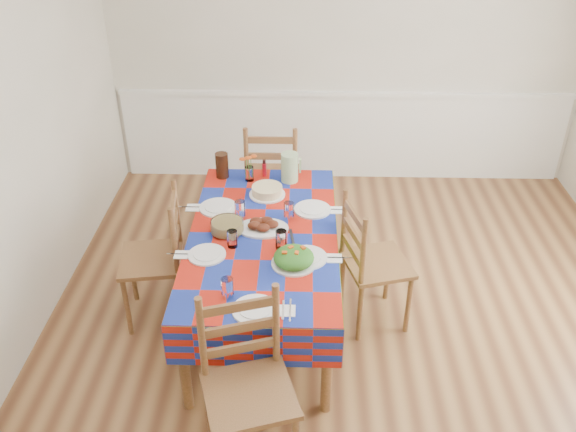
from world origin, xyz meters
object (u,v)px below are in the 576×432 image
Objects in this scene: dining_table at (263,243)px; chair_right at (371,264)px; meat_platter at (263,226)px; green_pitcher at (290,167)px; chair_near at (247,388)px; tea_pitcher at (222,165)px; chair_far at (272,179)px; chair_left at (158,258)px.

chair_right reaches higher than dining_table.
meat_platter is 0.73m from green_pitcher.
chair_near reaches higher than dining_table.
dining_table is 0.90m from tea_pitcher.
chair_near reaches higher than tea_pitcher.
chair_near is (-0.01, -1.18, -0.13)m from dining_table.
chair_right is at bearing -4.60° from meat_platter.
chair_near is at bearing -95.20° from green_pitcher.
chair_left is (-0.74, -1.17, -0.02)m from chair_far.
chair_left is (-0.73, 1.18, -0.02)m from chair_near.
chair_far is at bearing 89.73° from meat_platter.
green_pitcher is 0.53m from tea_pitcher.
chair_near is 1.04× the size of chair_left.
meat_platter is 1.76× the size of tea_pitcher.
chair_left is at bearing 179.50° from dining_table.
chair_far is (-0.00, 1.17, -0.13)m from dining_table.
chair_right is (0.76, 1.16, -0.03)m from chair_near.
chair_left is (-0.74, -0.04, -0.26)m from meat_platter.
meat_platter is 0.35× the size of chair_right.
chair_far is (0.01, 2.35, -0.00)m from chair_near.
chair_right is at bearing -0.98° from dining_table.
green_pitcher is 0.22× the size of chair_far.
chair_far reaches higher than green_pitcher.
tea_pitcher is at bearing 114.76° from dining_table.
dining_table is 1.18m from chair_near.
chair_near reaches higher than chair_right.
tea_pitcher is 2.03m from chair_near.
chair_near is at bearing 23.62° from chair_left.
chair_right is at bearing 122.34° from chair_far.
chair_left is 1.49m from chair_right.
chair_far reaches higher than chair_right.
green_pitcher is (0.16, 0.75, 0.19)m from dining_table.
tea_pitcher is at bearing 115.78° from meat_platter.
dining_table is at bearing 81.47° from chair_left.
tea_pitcher is (-0.53, 0.05, -0.01)m from green_pitcher.
green_pitcher is at bearing 21.44° from chair_right.
green_pitcher is 1.96m from chair_near.
green_pitcher is at bearing -5.26° from tea_pitcher.
chair_left is 1.01× the size of chair_right.
dining_table is 0.76m from chair_left.
chair_left is at bearing 73.37° from chair_right.
tea_pitcher is 0.19× the size of chair_near.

